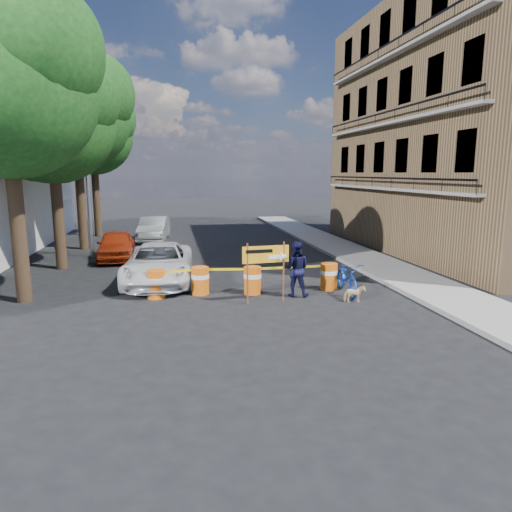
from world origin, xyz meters
name	(u,v)px	position (x,y,z in m)	size (l,w,h in m)	color
ground	(255,309)	(0.00, 0.00, 0.00)	(120.00, 120.00, 0.00)	black
sidewalk_east	(368,260)	(6.20, 6.00, 0.07)	(2.40, 40.00, 0.15)	gray
apartment_building	(468,129)	(12.00, 8.00, 6.00)	(8.00, 16.00, 12.00)	olive
tree_near	(7,84)	(-6.73, 2.00, 6.36)	(5.46, 5.20, 9.15)	#332316
tree_mid_a	(52,118)	(-6.74, 7.00, 6.01)	(5.25, 5.00, 8.68)	#332316
tree_mid_b	(76,115)	(-6.73, 12.00, 6.71)	(5.67, 5.40, 9.62)	#332316
tree_far	(93,133)	(-6.74, 17.00, 6.22)	(5.04, 4.80, 8.84)	#332316
streetlamp	(88,162)	(-5.93, 9.50, 4.38)	(1.25, 0.18, 8.00)	gray
barrel_far_left	(156,283)	(-2.84, 1.69, 0.47)	(0.58, 0.58, 0.90)	#D5560C
barrel_mid_left	(200,280)	(-1.45, 1.90, 0.47)	(0.58, 0.58, 0.90)	#D5560C
barrel_mid_right	(253,280)	(0.23, 1.65, 0.47)	(0.58, 0.58, 0.90)	#D5560C
barrel_far_right	(329,276)	(2.85, 1.71, 0.47)	(0.58, 0.58, 0.90)	#D5560C
detour_sign	(272,259)	(0.62, 0.54, 1.36)	(1.44, 0.29, 1.86)	#592D19
pedestrian	(296,269)	(1.53, 1.12, 0.89)	(0.86, 0.67, 1.78)	black
bicycle	(348,263)	(3.27, 1.11, 1.02)	(0.71, 1.07, 2.04)	#1640B9
dog	(354,294)	(3.10, 0.07, 0.27)	(0.29, 0.63, 0.53)	#E8C585
suv_white	(159,263)	(-2.80, 3.78, 0.70)	(2.31, 5.02, 1.39)	silver
sedan_red	(116,245)	(-4.80, 8.70, 0.67)	(1.58, 3.93, 1.34)	#A52B0D
sedan_silver	(154,229)	(-3.32, 14.39, 0.69)	(1.46, 4.20, 1.38)	#A7AAAF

